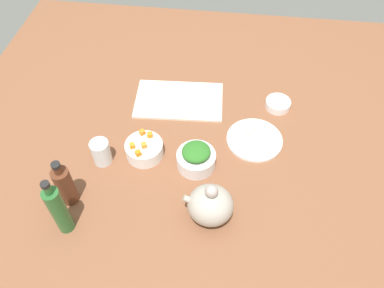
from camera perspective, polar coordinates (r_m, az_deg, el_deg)
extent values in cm
cube|color=brown|center=(140.77, 0.00, -1.68)|extent=(190.00, 190.00, 3.00)
cube|color=silver|center=(157.49, -1.96, 6.56)|extent=(36.68, 24.03, 1.00)
cylinder|color=white|center=(144.62, 9.31, 0.63)|extent=(20.85, 20.85, 1.20)
cylinder|color=white|center=(133.92, 0.61, -2.38)|extent=(13.71, 13.71, 5.86)
cylinder|color=white|center=(138.05, -7.14, -0.80)|extent=(13.54, 13.54, 5.59)
cylinder|color=white|center=(158.07, 12.72, 5.85)|extent=(9.93, 9.93, 3.21)
ellipsoid|color=#A29A8F|center=(119.93, 2.78, -9.12)|extent=(14.53, 13.69, 12.70)
sphere|color=#9F938D|center=(113.13, 2.93, -7.07)|extent=(4.07, 4.07, 4.07)
cylinder|color=#A29A8F|center=(118.83, -0.19, -8.42)|extent=(5.38, 2.00, 3.93)
cylinder|color=#285D2B|center=(121.31, -19.27, -9.40)|extent=(5.00, 5.00, 19.84)
cylinder|color=#285D2B|center=(111.94, -20.80, -6.37)|extent=(2.25, 2.25, 3.44)
cylinder|color=black|center=(110.12, -21.13, -5.70)|extent=(2.50, 2.50, 1.20)
cylinder|color=#562B1A|center=(128.46, -18.41, -6.00)|extent=(5.63, 5.63, 15.25)
cylinder|color=#562B1A|center=(121.33, -19.47, -3.60)|extent=(2.53, 2.53, 3.00)
cylinder|color=black|center=(119.73, -19.73, -3.01)|extent=(2.82, 2.82, 1.20)
cylinder|color=white|center=(137.43, -13.44, -1.19)|extent=(6.64, 6.64, 9.55)
cube|color=orange|center=(134.48, -7.20, -0.18)|extent=(2.47, 2.47, 1.80)
cube|color=orange|center=(134.93, -8.94, -0.25)|extent=(2.37, 2.37, 1.80)
cube|color=orange|center=(138.46, -7.46, 1.73)|extent=(2.54, 2.54, 1.80)
cube|color=orange|center=(137.35, -6.34, 1.37)|extent=(2.10, 2.10, 1.80)
cube|color=orange|center=(132.51, -8.06, -1.37)|extent=(2.53, 2.53, 1.80)
ellipsoid|color=#296722|center=(130.25, 0.63, -1.14)|extent=(13.78, 13.72, 3.42)
cube|color=white|center=(146.25, 9.75, 2.29)|extent=(2.94, 2.94, 2.20)
cube|color=white|center=(141.56, 7.87, 0.50)|extent=(2.22, 2.22, 2.20)
cube|color=silver|center=(144.07, 8.68, 1.53)|extent=(3.10, 3.10, 2.20)
cube|color=silver|center=(141.61, 9.37, 0.26)|extent=(2.66, 2.66, 2.20)
cube|color=white|center=(144.20, 10.89, 1.14)|extent=(2.37, 2.37, 2.20)
pyramid|color=beige|center=(159.15, -0.33, 8.15)|extent=(5.37, 5.09, 3.02)
pyramid|color=beige|center=(154.02, -2.29, 6.35)|extent=(5.79, 5.66, 3.05)
pyramid|color=beige|center=(157.97, -4.89, 7.50)|extent=(5.57, 5.49, 2.86)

